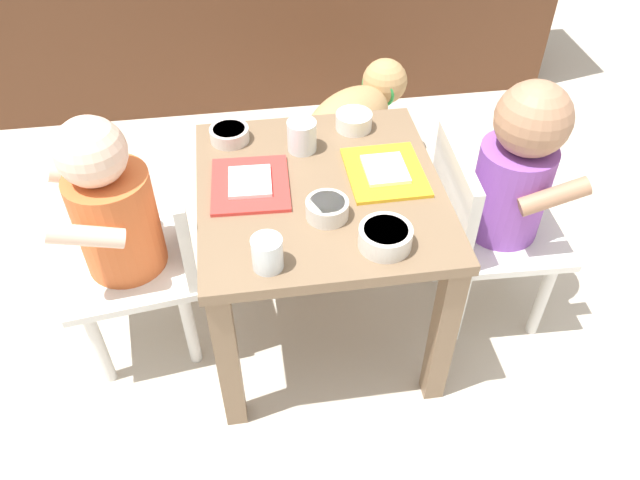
{
  "coord_description": "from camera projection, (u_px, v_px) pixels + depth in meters",
  "views": [
    {
      "loc": [
        -0.15,
        -1.0,
        1.24
      ],
      "look_at": [
        0.0,
        0.0,
        0.28
      ],
      "focal_mm": 35.12,
      "sensor_mm": 36.0,
      "label": 1
    }
  ],
  "objects": [
    {
      "name": "cereal_bowl_right_side",
      "position": [
        229.0,
        134.0,
        1.4
      ],
      "size": [
        0.09,
        0.09,
        0.03
      ],
      "color": "silver",
      "rests_on": "dining_table"
    },
    {
      "name": "ground_plane",
      "position": [
        320.0,
        321.0,
        1.59
      ],
      "size": [
        7.0,
        7.0,
        0.0
      ],
      "primitive_type": "plane",
      "color": "beige"
    },
    {
      "name": "veggie_bowl_near",
      "position": [
        385.0,
        237.0,
        1.15
      ],
      "size": [
        0.1,
        0.1,
        0.04
      ],
      "color": "silver",
      "rests_on": "dining_table"
    },
    {
      "name": "seated_child_left",
      "position": [
        121.0,
        218.0,
        1.29
      ],
      "size": [
        0.31,
        0.31,
        0.62
      ],
      "color": "silver",
      "rests_on": "ground"
    },
    {
      "name": "food_tray_left",
      "position": [
        250.0,
        184.0,
        1.28
      ],
      "size": [
        0.17,
        0.19,
        0.02
      ],
      "color": "red",
      "rests_on": "dining_table"
    },
    {
      "name": "water_cup_left",
      "position": [
        302.0,
        137.0,
        1.36
      ],
      "size": [
        0.06,
        0.06,
        0.07
      ],
      "color": "white",
      "rests_on": "dining_table"
    },
    {
      "name": "cereal_bowl_left_side",
      "position": [
        354.0,
        120.0,
        1.43
      ],
      "size": [
        0.08,
        0.08,
        0.04
      ],
      "color": "white",
      "rests_on": "dining_table"
    },
    {
      "name": "dining_table",
      "position": [
        320.0,
        216.0,
        1.34
      ],
      "size": [
        0.5,
        0.54,
        0.43
      ],
      "color": "#7A6047",
      "rests_on": "ground"
    },
    {
      "name": "dog",
      "position": [
        354.0,
        117.0,
        1.86
      ],
      "size": [
        0.4,
        0.4,
        0.34
      ],
      "color": "tan",
      "rests_on": "ground"
    },
    {
      "name": "seated_child_right",
      "position": [
        509.0,
        182.0,
        1.35
      ],
      "size": [
        0.29,
        0.29,
        0.63
      ],
      "color": "silver",
      "rests_on": "ground"
    },
    {
      "name": "food_tray_right",
      "position": [
        385.0,
        171.0,
        1.31
      ],
      "size": [
        0.16,
        0.19,
        0.02
      ],
      "color": "gold",
      "rests_on": "dining_table"
    },
    {
      "name": "water_cup_right",
      "position": [
        267.0,
        255.0,
        1.1
      ],
      "size": [
        0.06,
        0.06,
        0.06
      ],
      "color": "white",
      "rests_on": "dining_table"
    },
    {
      "name": "veggie_bowl_far",
      "position": [
        327.0,
        208.0,
        1.21
      ],
      "size": [
        0.08,
        0.08,
        0.04
      ],
      "color": "silver",
      "rests_on": "dining_table"
    }
  ]
}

